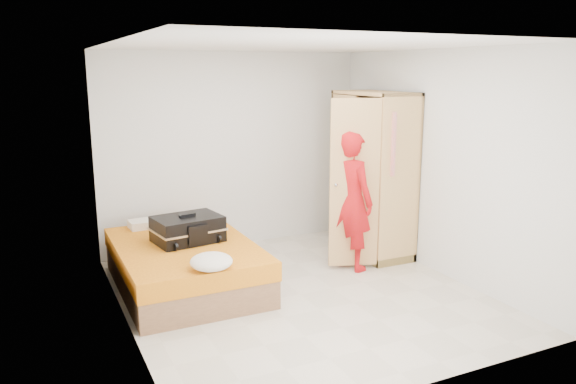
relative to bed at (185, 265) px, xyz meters
name	(u,v)px	position (x,y,z in m)	size (l,w,h in m)	color
room	(301,176)	(1.05, -0.74, 1.05)	(4.00, 4.02, 2.60)	beige
bed	(185,265)	(0.00, 0.00, 0.00)	(1.42, 2.02, 0.50)	#916442
wardrobe	(371,179)	(2.50, 0.13, 0.75)	(1.14, 1.20, 2.10)	#DEB26C
person	(351,201)	(1.97, -0.25, 0.59)	(0.61, 0.40, 1.67)	red
suitcase	(188,229)	(0.06, 0.08, 0.39)	(0.80, 0.64, 0.31)	black
round_cushion	(211,262)	(0.02, -0.90, 0.33)	(0.41, 0.41, 0.16)	white
pillow	(151,223)	(-0.18, 0.85, 0.30)	(0.51, 0.26, 0.09)	white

